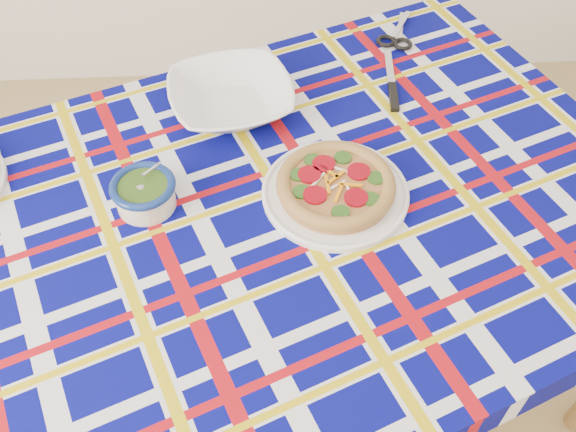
{
  "coord_description": "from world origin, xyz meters",
  "views": [
    {
      "loc": [
        0.04,
        -0.21,
        1.65
      ],
      "look_at": [
        0.08,
        0.55,
        0.76
      ],
      "focal_mm": 40.0,
      "sensor_mm": 36.0,
      "label": 1
    }
  ],
  "objects_px": {
    "serving_bowl": "(231,98)",
    "pesto_bowl": "(144,192)",
    "main_focaccia_plate": "(336,185)",
    "dining_table": "(251,246)"
  },
  "relations": [
    {
      "from": "main_focaccia_plate",
      "to": "serving_bowl",
      "type": "relative_size",
      "value": 1.1
    },
    {
      "from": "main_focaccia_plate",
      "to": "pesto_bowl",
      "type": "distance_m",
      "value": 0.36
    },
    {
      "from": "serving_bowl",
      "to": "pesto_bowl",
      "type": "bearing_deg",
      "value": -120.98
    },
    {
      "from": "main_focaccia_plate",
      "to": "pesto_bowl",
      "type": "bearing_deg",
      "value": -179.33
    },
    {
      "from": "dining_table",
      "to": "serving_bowl",
      "type": "xyz_separation_m",
      "value": [
        -0.03,
        0.32,
        0.11
      ]
    },
    {
      "from": "main_focaccia_plate",
      "to": "serving_bowl",
      "type": "height_order",
      "value": "serving_bowl"
    },
    {
      "from": "dining_table",
      "to": "main_focaccia_plate",
      "type": "bearing_deg",
      "value": -3.52
    },
    {
      "from": "pesto_bowl",
      "to": "serving_bowl",
      "type": "height_order",
      "value": "pesto_bowl"
    },
    {
      "from": "pesto_bowl",
      "to": "dining_table",
      "type": "bearing_deg",
      "value": -15.32
    },
    {
      "from": "serving_bowl",
      "to": "dining_table",
      "type": "bearing_deg",
      "value": -84.42
    }
  ]
}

